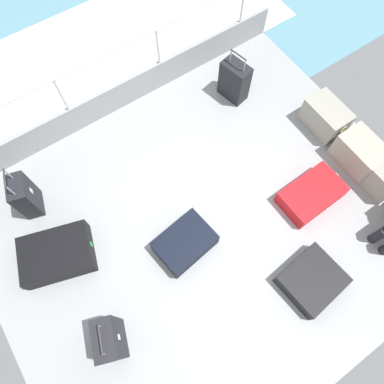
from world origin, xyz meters
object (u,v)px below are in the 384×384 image
(cargo_crate_0, at_px, (325,117))
(suitcase_3, at_px, (312,280))
(suitcase_2, at_px, (185,243))
(suitcase_4, at_px, (57,255))
(suitcase_5, at_px, (234,81))
(suitcase_6, at_px, (311,195))
(suitcase_0, at_px, (25,196))
(suitcase_1, at_px, (110,340))
(cargo_crate_2, at_px, (383,176))
(cargo_crate_1, at_px, (359,153))

(cargo_crate_0, xyz_separation_m, suitcase_3, (1.55, -1.58, -0.09))
(suitcase_2, bearing_deg, cargo_crate_0, 98.30)
(suitcase_2, bearing_deg, suitcase_4, -118.56)
(suitcase_5, relative_size, suitcase_6, 0.99)
(cargo_crate_0, xyz_separation_m, suitcase_2, (0.37, -2.55, -0.08))
(cargo_crate_0, distance_m, suitcase_4, 3.88)
(cargo_crate_0, height_order, suitcase_0, suitcase_0)
(suitcase_1, relative_size, suitcase_3, 1.14)
(cargo_crate_0, distance_m, cargo_crate_2, 1.07)
(suitcase_0, xyz_separation_m, suitcase_1, (1.98, 0.08, 0.04))
(suitcase_2, height_order, suitcase_4, suitcase_4)
(cargo_crate_0, xyz_separation_m, cargo_crate_1, (0.66, -0.02, 0.01))
(cargo_crate_2, relative_size, suitcase_6, 0.66)
(suitcase_0, bearing_deg, suitcase_3, 40.04)
(suitcase_0, relative_size, suitcase_2, 1.14)
(suitcase_3, bearing_deg, suitcase_1, -107.99)
(suitcase_0, height_order, suitcase_4, suitcase_0)
(cargo_crate_2, distance_m, suitcase_1, 3.75)
(cargo_crate_2, bearing_deg, suitcase_4, -110.21)
(suitcase_5, bearing_deg, cargo_crate_2, 17.62)
(cargo_crate_0, relative_size, suitcase_2, 0.87)
(suitcase_4, bearing_deg, suitcase_2, 61.44)
(cargo_crate_1, distance_m, suitcase_5, 1.93)
(cargo_crate_1, bearing_deg, suitcase_0, -115.22)
(cargo_crate_1, xyz_separation_m, suitcase_5, (-1.79, -0.69, 0.09))
(suitcase_3, relative_size, suitcase_4, 0.74)
(suitcase_0, distance_m, suitcase_1, 1.98)
(suitcase_1, distance_m, suitcase_5, 3.63)
(suitcase_0, bearing_deg, cargo_crate_2, 60.01)
(cargo_crate_1, relative_size, suitcase_6, 0.79)
(cargo_crate_0, bearing_deg, cargo_crate_1, -1.84)
(cargo_crate_1, distance_m, suitcase_6, 0.87)
(suitcase_3, bearing_deg, suitcase_2, -140.69)
(cargo_crate_0, distance_m, cargo_crate_1, 0.66)
(suitcase_5, height_order, suitcase_6, suitcase_5)
(suitcase_2, height_order, suitcase_5, suitcase_5)
(cargo_crate_2, distance_m, suitcase_6, 0.93)
(cargo_crate_1, distance_m, suitcase_3, 1.80)
(suitcase_0, bearing_deg, suitcase_5, 89.93)
(suitcase_1, height_order, suitcase_6, suitcase_1)
(cargo_crate_1, bearing_deg, cargo_crate_0, 178.16)
(suitcase_1, distance_m, suitcase_6, 2.89)
(cargo_crate_0, relative_size, suitcase_5, 0.79)
(cargo_crate_1, relative_size, suitcase_3, 0.90)
(cargo_crate_1, bearing_deg, suitcase_3, -60.47)
(cargo_crate_2, height_order, suitcase_6, cargo_crate_2)
(suitcase_0, bearing_deg, suitcase_1, 2.36)
(suitcase_0, relative_size, suitcase_1, 1.05)
(cargo_crate_2, bearing_deg, cargo_crate_1, -179.13)
(suitcase_0, xyz_separation_m, suitcase_6, (1.88, 2.96, -0.19))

